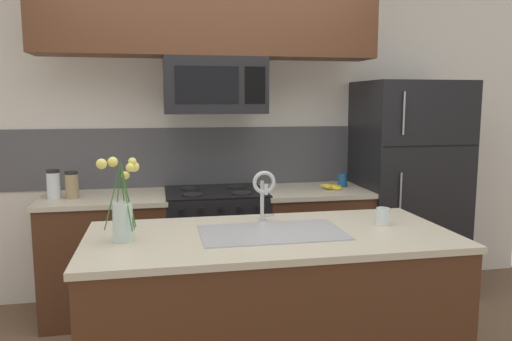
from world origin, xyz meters
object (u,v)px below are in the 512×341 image
Objects in this scene: refrigerator at (406,188)px; banana_bunch at (332,187)px; flower_vase at (123,213)px; storage_jar_tall at (54,184)px; spare_glass at (383,216)px; storage_jar_medium at (72,185)px; sink_faucet at (264,189)px; stove_range at (216,249)px; coffee_tin at (342,180)px; microwave at (215,86)px.

refrigerator is 9.28× the size of banana_bunch.
refrigerator is at bearing 30.11° from flower_vase.
spare_glass is at bearing -30.37° from storage_jar_tall.
storage_jar_medium is 2.00× the size of spare_glass.
banana_bunch is at bearing 84.63° from spare_glass.
sink_faucet is 0.72× the size of flower_vase.
storage_jar_medium is 2.19m from spare_glass.
flower_vase is at bearing -141.86° from banana_bunch.
storage_jar_medium is 1.03× the size of banana_bunch.
banana_bunch is 1.94m from flower_vase.
storage_jar_medium is 0.46× the size of flower_vase.
sink_faucet is 0.80m from flower_vase.
stove_range is at bearing 64.34° from flower_vase.
spare_glass is (1.85, -1.16, -0.05)m from storage_jar_medium.
storage_jar_tall is 0.13m from storage_jar_medium.
coffee_tin is at bearing 79.38° from spare_glass.
banana_bunch is 1.73× the size of coffee_tin.
spare_glass is (0.66, -0.16, -0.15)m from sink_faucet.
banana_bunch is at bearing -0.78° from storage_jar_tall.
refrigerator is 2.64m from storage_jar_medium.
flower_vase is (-0.76, -0.23, -0.05)m from sink_faucet.
storage_jar_tall reaches higher than stove_range.
microwave is 2.43× the size of sink_faucet.
coffee_tin is 0.26× the size of flower_vase.
storage_jar_tall is (-1.16, -0.01, -0.70)m from microwave.
banana_bunch is 1.25m from sink_faucet.
banana_bunch is at bearing -3.72° from stove_range.
sink_faucet is at bearing -128.08° from banana_bunch.
coffee_tin is (-0.55, 0.03, 0.08)m from refrigerator.
storage_jar_tall is (-2.76, -0.05, 0.13)m from refrigerator.
flower_vase reaches higher than storage_jar_tall.
refrigerator is at bearing 1.07° from storage_jar_tall.
storage_jar_tall is 2.22m from coffee_tin.
storage_jar_tall is at bearing -177.89° from coffee_tin.
stove_range is 1.16m from coffee_tin.
refrigerator reaches higher than storage_jar_tall.
microwave is 1.26m from storage_jar_medium.
refrigerator is 2.55m from flower_vase.
refrigerator reaches higher than flower_vase.
refrigerator is at bearing 1.22° from storage_jar_medium.
spare_glass is at bearing -122.90° from refrigerator.
coffee_tin is at bearing 3.88° from microwave.
stove_range is 4.43× the size of storage_jar_tall.
storage_jar_tall is 1.91× the size of coffee_tin.
flower_vase reaches higher than sink_faucet.
microwave reaches higher than storage_jar_medium.
storage_jar_tall is 0.69× the size of sink_faucet.
coffee_tin reaches higher than banana_bunch.
storage_jar_medium is at bearing 140.31° from sink_faucet.
flower_vase reaches higher than storage_jar_medium.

